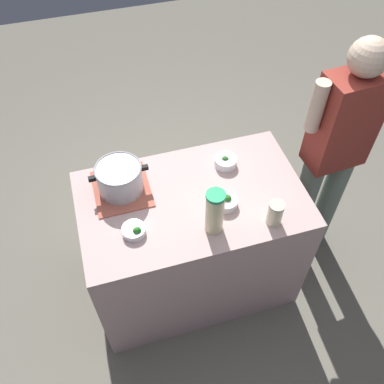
{
  "coord_description": "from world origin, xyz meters",
  "views": [
    {
      "loc": [
        -0.41,
        -1.4,
        2.72
      ],
      "look_at": [
        0.0,
        0.0,
        0.95
      ],
      "focal_mm": 39.65,
      "sensor_mm": 36.0,
      "label": 1
    }
  ],
  "objects_px": {
    "lemonade_pitcher": "(215,212)",
    "broccoli_bowl_front": "(225,201)",
    "broccoli_bowl_center": "(226,162)",
    "cooking_pot": "(120,178)",
    "broccoli_bowl_back": "(134,231)",
    "person_cook": "(334,153)",
    "mason_jar": "(275,213)"
  },
  "relations": [
    {
      "from": "lemonade_pitcher",
      "to": "person_cook",
      "type": "relative_size",
      "value": 0.16
    },
    {
      "from": "lemonade_pitcher",
      "to": "broccoli_bowl_back",
      "type": "height_order",
      "value": "lemonade_pitcher"
    },
    {
      "from": "cooking_pot",
      "to": "broccoli_bowl_back",
      "type": "relative_size",
      "value": 2.67
    },
    {
      "from": "broccoli_bowl_front",
      "to": "broccoli_bowl_back",
      "type": "height_order",
      "value": "broccoli_bowl_front"
    },
    {
      "from": "cooking_pot",
      "to": "broccoli_bowl_center",
      "type": "height_order",
      "value": "cooking_pot"
    },
    {
      "from": "broccoli_bowl_front",
      "to": "mason_jar",
      "type": "bearing_deg",
      "value": -41.0
    },
    {
      "from": "lemonade_pitcher",
      "to": "mason_jar",
      "type": "relative_size",
      "value": 1.88
    },
    {
      "from": "person_cook",
      "to": "lemonade_pitcher",
      "type": "bearing_deg",
      "value": -160.81
    },
    {
      "from": "broccoli_bowl_center",
      "to": "broccoli_bowl_back",
      "type": "bearing_deg",
      "value": -151.97
    },
    {
      "from": "broccoli_bowl_front",
      "to": "person_cook",
      "type": "xyz_separation_m",
      "value": [
        0.74,
        0.17,
        -0.01
      ]
    },
    {
      "from": "broccoli_bowl_front",
      "to": "broccoli_bowl_center",
      "type": "bearing_deg",
      "value": 70.23
    },
    {
      "from": "cooking_pot",
      "to": "person_cook",
      "type": "height_order",
      "value": "person_cook"
    },
    {
      "from": "lemonade_pitcher",
      "to": "broccoli_bowl_back",
      "type": "bearing_deg",
      "value": 168.26
    },
    {
      "from": "broccoli_bowl_center",
      "to": "broccoli_bowl_back",
      "type": "xyz_separation_m",
      "value": [
        -0.61,
        -0.32,
        -0.0
      ]
    },
    {
      "from": "person_cook",
      "to": "cooking_pot",
      "type": "bearing_deg",
      "value": 175.51
    },
    {
      "from": "broccoli_bowl_center",
      "to": "lemonade_pitcher",
      "type": "bearing_deg",
      "value": -117.0
    },
    {
      "from": "lemonade_pitcher",
      "to": "broccoli_bowl_front",
      "type": "relative_size",
      "value": 2.12
    },
    {
      "from": "broccoli_bowl_center",
      "to": "broccoli_bowl_back",
      "type": "height_order",
      "value": "broccoli_bowl_center"
    },
    {
      "from": "broccoli_bowl_center",
      "to": "cooking_pot",
      "type": "bearing_deg",
      "value": -178.96
    },
    {
      "from": "lemonade_pitcher",
      "to": "person_cook",
      "type": "distance_m",
      "value": 0.91
    },
    {
      "from": "mason_jar",
      "to": "person_cook",
      "type": "bearing_deg",
      "value": 32.81
    },
    {
      "from": "broccoli_bowl_front",
      "to": "cooking_pot",
      "type": "bearing_deg",
      "value": 152.71
    },
    {
      "from": "broccoli_bowl_back",
      "to": "cooking_pot",
      "type": "bearing_deg",
      "value": 91.86
    },
    {
      "from": "lemonade_pitcher",
      "to": "broccoli_bowl_center",
      "type": "height_order",
      "value": "lemonade_pitcher"
    },
    {
      "from": "lemonade_pitcher",
      "to": "broccoli_bowl_front",
      "type": "distance_m",
      "value": 0.2
    },
    {
      "from": "broccoli_bowl_back",
      "to": "mason_jar",
      "type": "bearing_deg",
      "value": -10.63
    },
    {
      "from": "cooking_pot",
      "to": "person_cook",
      "type": "xyz_separation_m",
      "value": [
        1.26,
        -0.1,
        -0.07
      ]
    },
    {
      "from": "mason_jar",
      "to": "broccoli_bowl_center",
      "type": "distance_m",
      "value": 0.47
    },
    {
      "from": "cooking_pot",
      "to": "mason_jar",
      "type": "xyz_separation_m",
      "value": [
        0.72,
        -0.45,
        -0.02
      ]
    },
    {
      "from": "broccoli_bowl_center",
      "to": "broccoli_bowl_back",
      "type": "relative_size",
      "value": 1.07
    },
    {
      "from": "cooking_pot",
      "to": "broccoli_bowl_back",
      "type": "bearing_deg",
      "value": -88.14
    },
    {
      "from": "broccoli_bowl_back",
      "to": "person_cook",
      "type": "xyz_separation_m",
      "value": [
        1.25,
        0.21,
        -0.0
      ]
    }
  ]
}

